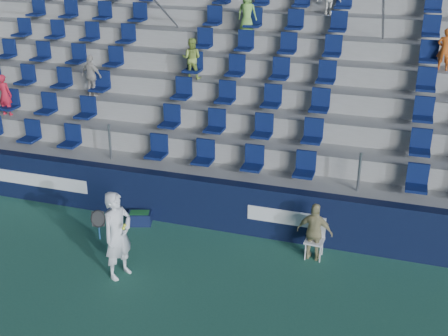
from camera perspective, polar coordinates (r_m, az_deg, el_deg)
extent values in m
plane|color=#2E6B54|center=(10.78, -5.77, -13.90)|extent=(70.00, 70.00, 0.00)
cube|color=#0E1533|center=(12.95, -0.37, -3.78)|extent=(24.00, 0.30, 1.20)
cube|color=white|center=(15.01, -19.01, -1.10)|extent=(3.20, 0.02, 0.34)
cube|color=white|center=(12.47, 5.99, -4.96)|extent=(1.60, 0.02, 0.34)
cube|color=#999994|center=(13.44, 0.40, -2.72)|extent=(24.00, 0.85, 1.20)
cube|color=#999994|center=(14.08, 1.45, -0.37)|extent=(24.00, 0.85, 1.70)
cube|color=#999994|center=(14.74, 2.40, 1.79)|extent=(24.00, 0.85, 2.20)
cube|color=#999994|center=(15.42, 3.28, 3.75)|extent=(24.00, 0.85, 2.70)
cube|color=#999994|center=(16.12, 4.08, 5.54)|extent=(24.00, 0.85, 3.20)
cube|color=#999994|center=(16.84, 4.81, 7.19)|extent=(24.00, 0.85, 3.70)
cube|color=#999994|center=(17.57, 5.50, 8.69)|extent=(24.00, 0.85, 4.20)
cube|color=#999994|center=(18.32, 6.13, 10.07)|extent=(24.00, 0.85, 4.70)
cube|color=#999994|center=(19.08, 6.71, 11.34)|extent=(24.00, 0.85, 5.20)
cube|color=#999994|center=(19.64, 7.19, 13.14)|extent=(24.00, 0.50, 6.20)
cube|color=#0C1A4B|center=(13.05, 0.41, 1.03)|extent=(16.05, 0.50, 0.70)
cube|color=#0C1A4B|center=(13.64, 1.50, 4.26)|extent=(16.05, 0.50, 0.70)
cube|color=#0C1A4B|center=(14.27, 2.50, 7.21)|extent=(16.05, 0.50, 0.70)
cube|color=#0C1A4B|center=(14.94, 3.43, 9.91)|extent=(16.05, 0.50, 0.70)
cube|color=#0C1A4B|center=(15.64, 4.28, 12.36)|extent=(16.05, 0.50, 0.70)
cube|color=#0C1A4B|center=(16.37, 5.08, 14.60)|extent=(16.05, 0.50, 0.70)
cube|color=#0C1A4B|center=(17.13, 5.82, 16.65)|extent=(16.05, 0.50, 0.70)
cylinder|color=gray|center=(16.47, -6.20, 15.67)|extent=(0.06, 7.68, 4.55)
cylinder|color=gray|center=(15.09, 15.85, 14.27)|extent=(0.06, 7.68, 4.55)
imported|color=#DC5A19|center=(15.16, 21.52, 11.14)|extent=(0.38, 0.26, 1.03)
imported|color=#9EBB4B|center=(15.39, -3.31, 11.06)|extent=(0.57, 0.47, 1.09)
imported|color=#83C74F|center=(16.48, 2.36, 15.47)|extent=(0.56, 0.38, 1.12)
imported|color=red|center=(16.61, -21.39, 6.94)|extent=(0.42, 0.29, 1.14)
imported|color=#BCB4A9|center=(15.89, -13.30, 9.09)|extent=(0.70, 0.39, 1.14)
imported|color=silver|center=(11.29, -10.74, -6.72)|extent=(0.64, 0.78, 1.85)
cylinder|color=navy|center=(11.14, -12.54, -6.42)|extent=(0.03, 0.03, 0.28)
torus|color=black|center=(11.00, -12.68, -5.06)|extent=(0.30, 0.17, 0.28)
plane|color=#262626|center=(11.00, -12.68, -5.06)|extent=(0.30, 0.16, 0.29)
sphere|color=yellow|center=(10.88, -10.18, -6.04)|extent=(0.07, 0.07, 0.07)
sphere|color=yellow|center=(10.91, -10.05, -5.76)|extent=(0.07, 0.07, 0.07)
cube|color=white|center=(12.08, 9.17, -7.32)|extent=(0.41, 0.41, 0.04)
cube|color=white|center=(12.12, 9.39, -5.93)|extent=(0.39, 0.06, 0.48)
cylinder|color=white|center=(12.08, 8.25, -8.44)|extent=(0.03, 0.03, 0.38)
cylinder|color=white|center=(12.04, 9.72, -8.65)|extent=(0.03, 0.03, 0.38)
cylinder|color=white|center=(12.34, 8.51, -7.71)|extent=(0.03, 0.03, 0.38)
cylinder|color=white|center=(12.31, 9.95, -7.91)|extent=(0.03, 0.03, 0.38)
imported|color=tan|center=(11.92, 9.21, -6.43)|extent=(0.78, 0.38, 1.29)
cube|color=#10183B|center=(13.49, -8.55, -5.07)|extent=(0.63, 0.51, 0.30)
cube|color=#1E662D|center=(13.45, -8.56, -4.80)|extent=(0.51, 0.38, 0.18)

